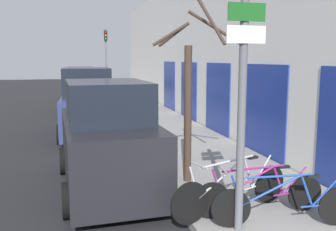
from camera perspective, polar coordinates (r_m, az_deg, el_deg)
The scene contains 14 objects.
ground_plane at distance 13.93m, azimuth -11.04°, elevation -2.93°, with size 80.00×80.00×0.00m, color black.
sidewalk_curb at distance 16.99m, azimuth -2.88°, elevation -0.45°, with size 3.20×32.00×0.15m.
building_facade at distance 17.15m, azimuth 2.91°, elevation 10.16°, with size 0.23×32.00×6.50m.
signpost at distance 5.58m, azimuth 11.21°, elevation 1.19°, with size 0.59×0.14×3.53m.
bicycle_0 at distance 6.24m, azimuth 17.38°, elevation -12.71°, with size 2.27×0.62×0.86m.
bicycle_1 at distance 6.59m, azimuth 13.79°, elevation -11.45°, with size 2.28×0.44×0.85m.
bicycle_2 at distance 6.55m, azimuth 9.78°, elevation -11.08°, with size 2.36×0.79×0.96m.
parked_car_0 at distance 7.98m, azimuth -9.25°, elevation -3.78°, with size 2.07×4.35×2.31m.
parked_car_1 at distance 13.91m, azimuth -12.17°, elevation 1.59°, with size 2.14×4.80×2.44m.
parked_car_2 at distance 19.74m, azimuth -12.92°, elevation 3.46°, with size 2.10×4.43×2.31m.
parked_car_3 at distance 25.47m, azimuth -13.14°, elevation 4.53°, with size 2.11×4.25×2.25m.
pedestrian_near at distance 17.72m, azimuth -5.06°, elevation 3.10°, with size 0.41×0.35×1.57m.
street_tree at distance 7.83m, azimuth 3.29°, elevation 2.74°, with size 1.90×1.13×4.13m.
traffic_light at distance 24.40m, azimuth -9.43°, elevation 9.17°, with size 0.20×0.30×4.50m.
Camera 1 is at (-0.79, -2.44, 2.75)m, focal length 40.00 mm.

